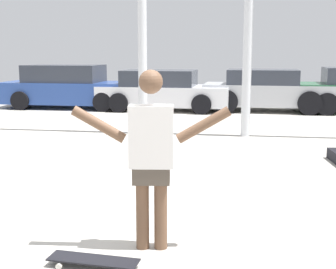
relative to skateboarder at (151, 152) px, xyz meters
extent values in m
plane|color=#B2ADA3|center=(-0.24, 0.75, -0.94)|extent=(36.00, 36.00, 0.00)
cylinder|color=brown|center=(-0.09, -0.01, -0.54)|extent=(0.12, 0.12, 0.80)
cylinder|color=brown|center=(0.09, 0.01, -0.54)|extent=(0.12, 0.12, 0.80)
cube|color=#4C4238|center=(0.00, 0.00, -0.21)|extent=(0.37, 0.23, 0.18)
cube|color=silver|center=(0.00, 0.00, 0.14)|extent=(0.43, 0.25, 0.58)
sphere|color=brown|center=(0.00, 0.00, 0.64)|extent=(0.22, 0.22, 0.22)
cylinder|color=brown|center=(-0.48, -0.06, 0.25)|extent=(0.51, 0.16, 0.35)
cylinder|color=brown|center=(0.48, 0.06, 0.25)|extent=(0.51, 0.16, 0.35)
cube|color=black|center=(-0.43, -0.48, -0.87)|extent=(0.82, 0.27, 0.01)
cylinder|color=silver|center=(-0.15, -0.40, -0.92)|extent=(0.06, 0.04, 0.05)
cylinder|color=silver|center=(-0.69, -0.35, -0.92)|extent=(0.06, 0.04, 0.05)
cylinder|color=silver|center=(-0.71, -0.57, -0.92)|extent=(0.06, 0.04, 0.05)
cylinder|color=silver|center=(-1.40, 6.27, 1.76)|extent=(0.20, 0.20, 5.41)
cylinder|color=silver|center=(0.92, 6.27, 1.76)|extent=(0.20, 0.20, 5.41)
cube|color=#284793|center=(-4.84, 10.81, -0.43)|extent=(4.45, 1.75, 0.70)
cube|color=#2D333D|center=(-5.01, 10.81, 0.21)|extent=(2.45, 1.60, 0.56)
cylinder|color=black|center=(-3.45, 11.64, -0.64)|extent=(0.61, 0.22, 0.61)
cylinder|color=black|center=(-3.47, 9.96, -0.64)|extent=(0.61, 0.22, 0.61)
cylinder|color=black|center=(-6.21, 11.65, -0.64)|extent=(0.61, 0.22, 0.61)
cylinder|color=black|center=(-6.22, 9.98, -0.64)|extent=(0.61, 0.22, 0.61)
cube|color=white|center=(-1.62, 10.69, -0.47)|extent=(4.19, 1.85, 0.61)
cube|color=#2D333D|center=(-1.78, 10.69, 0.09)|extent=(2.32, 1.66, 0.50)
cylinder|color=black|center=(-0.31, 11.52, -0.64)|extent=(0.61, 0.23, 0.60)
cylinder|color=black|center=(-0.35, 9.80, -0.64)|extent=(0.61, 0.23, 0.60)
cylinder|color=black|center=(-2.89, 11.57, -0.64)|extent=(0.61, 0.23, 0.60)
cylinder|color=black|center=(-2.92, 9.86, -0.64)|extent=(0.61, 0.23, 0.60)
cube|color=#B7BABF|center=(1.63, 10.95, -0.42)|extent=(4.01, 1.79, 0.66)
cube|color=#2D333D|center=(1.47, 10.96, 0.14)|extent=(2.23, 1.60, 0.46)
cylinder|color=black|center=(2.89, 11.72, -0.59)|extent=(0.72, 0.24, 0.71)
cylinder|color=black|center=(2.83, 10.10, -0.59)|extent=(0.72, 0.24, 0.71)
cylinder|color=black|center=(0.43, 11.80, -0.59)|extent=(0.72, 0.24, 0.71)
cylinder|color=black|center=(0.38, 10.19, -0.59)|extent=(0.72, 0.24, 0.71)
cylinder|color=black|center=(3.39, 11.78, -0.61)|extent=(0.68, 0.25, 0.67)
cylinder|color=black|center=(3.32, 10.13, -0.61)|extent=(0.68, 0.25, 0.67)
camera|label=1|loc=(0.80, -4.15, 0.91)|focal=50.00mm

